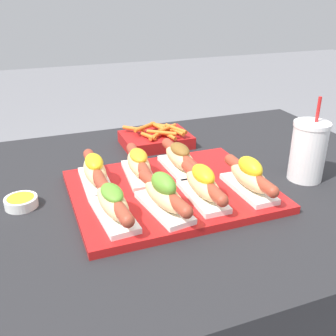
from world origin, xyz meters
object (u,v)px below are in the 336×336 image
Objects in this scene: hot_dog_6 at (180,158)px; fries_basket at (156,139)px; serving_tray at (171,191)px; hot_dog_1 at (164,194)px; hot_dog_3 at (249,176)px; hot_dog_5 at (139,164)px; hot_dog_2 at (203,184)px; hot_dog_0 at (113,202)px; drink_cup at (308,151)px; sauce_bowl at (21,202)px; hot_dog_4 at (95,171)px.

fries_basket is at bearing 85.73° from hot_dog_6.
hot_dog_1 reaches higher than serving_tray.
serving_tray is 0.31m from fries_basket.
hot_dog_3 reaches higher than fries_basket.
hot_dog_5 is 1.01× the size of fries_basket.
hot_dog_2 is at bearing 9.11° from hot_dog_1.
hot_dog_0 and hot_dog_5 have the same top height.
fries_basket is at bearing 85.97° from hot_dog_2.
hot_dog_0 is 0.50m from drink_cup.
hot_dog_6 reaches higher than serving_tray.
hot_dog_1 reaches higher than sauce_bowl.
hot_dog_2 is 0.15m from hot_dog_6.
hot_dog_2 is 0.11m from hot_dog_3.
hot_dog_3 is 1.01× the size of fries_basket.
hot_dog_2 is 1.00× the size of hot_dog_4.
fries_basket is (0.23, 0.23, -0.03)m from hot_dog_4.
hot_dog_5 reaches higher than serving_tray.
hot_dog_0 is 1.00× the size of hot_dog_6.
hot_dog_6 is 2.87× the size of sauce_bowl.
sauce_bowl is at bearing 169.06° from serving_tray.
hot_dog_3 is at bearing -77.43° from fries_basket.
hot_dog_0 is 1.01× the size of hot_dog_1.
hot_dog_6 is at bearing 86.33° from hot_dog_2.
hot_dog_3 is 0.35m from hot_dog_4.
hot_dog_3 reaches higher than hot_dog_5.
hot_dog_0 is 0.31m from hot_dog_3.
hot_dog_0 is 0.20m from hot_dog_2.
hot_dog_4 is (-0.16, 0.08, 0.04)m from serving_tray.
hot_dog_3 reaches higher than hot_dog_6.
serving_tray is 0.33m from sauce_bowl.
hot_dog_6 is at bearing 0.64° from hot_dog_4.
hot_dog_2 is at bearing 1.56° from hot_dog_0.
hot_dog_2 reaches higher than hot_dog_0.
hot_dog_6 is (0.01, 0.15, -0.00)m from hot_dog_2.
serving_tray is 0.10m from hot_dog_2.
hot_dog_4 is at bearing 166.55° from drink_cup.
hot_dog_0 is 1.00× the size of hot_dog_4.
hot_dog_2 is at bearing -58.81° from serving_tray.
hot_dog_5 is 0.97× the size of drink_cup.
sauce_bowl reaches higher than serving_tray.
hot_dog_3 is 1.00× the size of hot_dog_4.
hot_dog_3 is 0.26m from hot_dog_5.
hot_dog_5 is at bearing 142.96° from hot_dog_3.
hot_dog_3 is at bearing -2.14° from hot_dog_2.
fries_basket is (-0.09, 0.38, -0.03)m from hot_dog_3.
drink_cup is (0.67, -0.10, 0.06)m from sauce_bowl.
hot_dog_3 is 1.00× the size of hot_dog_5.
hot_dog_5 is (-0.10, 0.15, -0.00)m from hot_dog_2.
hot_dog_1 reaches higher than hot_dog_0.
hot_dog_3 is 0.19m from hot_dog_6.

